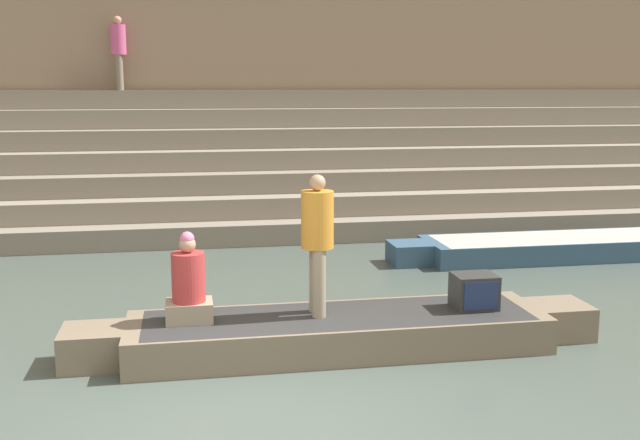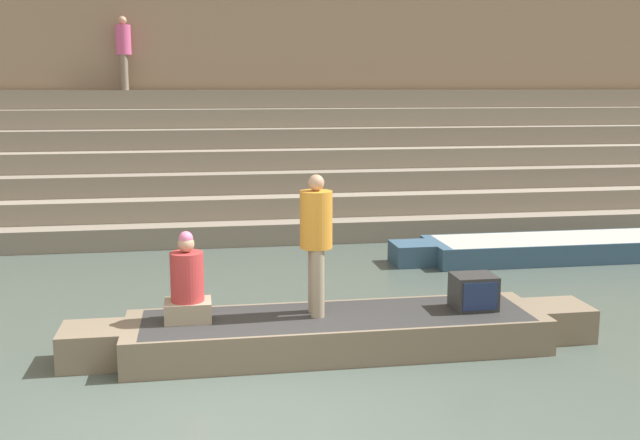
% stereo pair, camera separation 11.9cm
% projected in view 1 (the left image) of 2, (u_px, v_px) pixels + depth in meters
% --- Properties ---
extents(ground_plane, '(120.00, 120.00, 0.00)m').
position_uv_depth(ground_plane, '(236.00, 421.00, 6.77)').
color(ground_plane, '#47544C').
extents(ghat_steps, '(36.00, 4.09, 2.91)m').
position_uv_depth(ghat_steps, '(204.00, 177.00, 16.34)').
color(ghat_steps, gray).
rests_on(ghat_steps, ground).
extents(back_wall, '(34.20, 1.28, 7.56)m').
position_uv_depth(back_wall, '(199.00, 54.00, 17.86)').
color(back_wall, '#937A60').
rests_on(back_wall, ground).
extents(rowboat_main, '(6.13, 1.36, 0.41)m').
position_uv_depth(rowboat_main, '(338.00, 331.00, 8.60)').
color(rowboat_main, '#756651').
rests_on(rowboat_main, ground).
extents(person_standing, '(0.37, 0.37, 1.62)m').
position_uv_depth(person_standing, '(317.00, 235.00, 8.45)').
color(person_standing, gray).
rests_on(person_standing, rowboat_main).
extents(person_rowing, '(0.52, 0.41, 1.02)m').
position_uv_depth(person_rowing, '(189.00, 287.00, 8.29)').
color(person_rowing, gray).
rests_on(person_rowing, rowboat_main).
extents(tv_set, '(0.49, 0.44, 0.41)m').
position_uv_depth(tv_set, '(474.00, 291.00, 8.82)').
color(tv_set, '#2D2D2D').
rests_on(tv_set, rowboat_main).
extents(moored_boat_shore, '(6.12, 1.29, 0.36)m').
position_uv_depth(moored_boat_shore, '(557.00, 246.00, 13.26)').
color(moored_boat_shore, '#33516B').
rests_on(moored_boat_shore, ground).
extents(person_on_steps, '(0.34, 0.34, 1.62)m').
position_uv_depth(person_on_steps, '(119.00, 48.00, 16.67)').
color(person_on_steps, '#756656').
rests_on(person_on_steps, ghat_steps).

